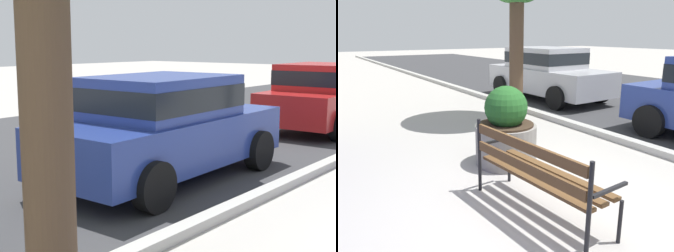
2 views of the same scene
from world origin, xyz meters
TOP-DOWN VIEW (x-y plane):
  - ground_plane at (0.00, 0.00)m, footprint 80.00×80.00m
  - park_bench at (-0.09, -0.03)m, footprint 1.83×0.66m
  - concrete_planter at (-1.59, 0.54)m, footprint 0.94×0.94m
  - parked_car_silver at (-5.53, 4.52)m, footprint 4.15×2.02m

SIDE VIEW (x-z plane):
  - ground_plane at x=0.00m, z-range 0.00..0.00m
  - concrete_planter at x=-1.59m, z-range -0.10..1.12m
  - park_bench at x=-0.09m, z-range 0.07..1.02m
  - parked_car_silver at x=-5.53m, z-range 0.06..1.62m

